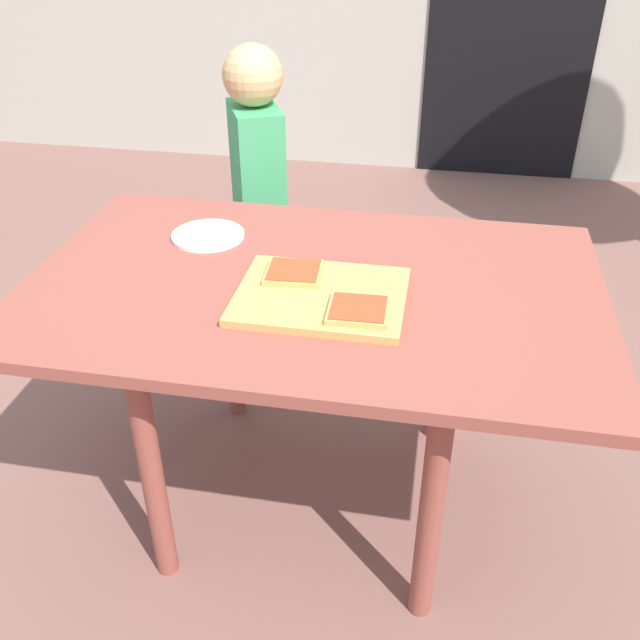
{
  "coord_description": "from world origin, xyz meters",
  "views": [
    {
      "loc": [
        0.27,
        -1.39,
        1.5
      ],
      "look_at": [
        0.02,
        0.0,
        0.59
      ],
      "focal_mm": 39.04,
      "sensor_mm": 36.0,
      "label": 1
    }
  ],
  "objects": [
    {
      "name": "ground_plane",
      "position": [
        0.0,
        0.0,
        0.0
      ],
      "size": [
        16.0,
        16.0,
        0.0
      ],
      "primitive_type": "plane",
      "color": "#80574D"
    },
    {
      "name": "pizza_slice_near_right",
      "position": [
        0.13,
        -0.15,
        0.72
      ],
      "size": [
        0.13,
        0.13,
        0.02
      ],
      "color": "tan",
      "rests_on": "cutting_board"
    },
    {
      "name": "pizza_slice_far_left",
      "position": [
        -0.04,
        -0.01,
        0.72
      ],
      "size": [
        0.14,
        0.13,
        0.02
      ],
      "color": "tan",
      "rests_on": "cutting_board"
    },
    {
      "name": "dining_table",
      "position": [
        0.0,
        0.0,
        0.62
      ],
      "size": [
        1.35,
        0.86,
        0.7
      ],
      "color": "brown",
      "rests_on": "ground"
    },
    {
      "name": "child_left",
      "position": [
        -0.31,
        0.65,
        0.64
      ],
      "size": [
        0.23,
        0.28,
        1.09
      ],
      "color": "navy",
      "rests_on": "ground"
    },
    {
      "name": "plate_white_left",
      "position": [
        -0.32,
        0.19,
        0.7
      ],
      "size": [
        0.19,
        0.19,
        0.01
      ],
      "primitive_type": "cylinder",
      "color": "white",
      "rests_on": "dining_table"
    },
    {
      "name": "cutting_board",
      "position": [
        0.03,
        -0.08,
        0.71
      ],
      "size": [
        0.38,
        0.31,
        0.02
      ],
      "primitive_type": "cube",
      "color": "tan",
      "rests_on": "dining_table"
    }
  ]
}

